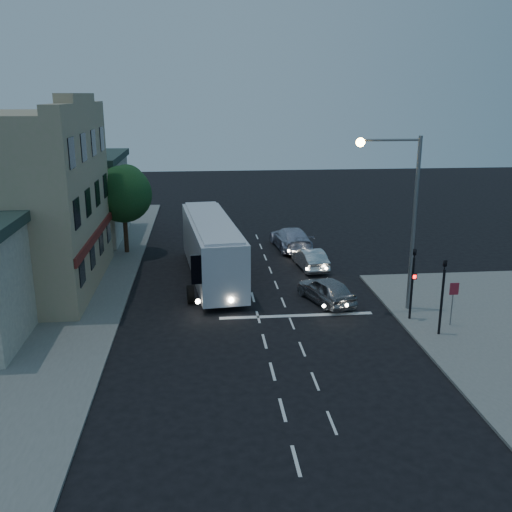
{
  "coord_description": "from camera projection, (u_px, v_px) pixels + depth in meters",
  "views": [
    {
      "loc": [
        -2.73,
        -25.23,
        11.1
      ],
      "look_at": [
        0.25,
        5.77,
        2.2
      ],
      "focal_mm": 40.0,
      "sensor_mm": 36.0,
      "label": 1
    }
  ],
  "objects": [
    {
      "name": "regulatory_sign",
      "position": [
        453.0,
        297.0,
        27.64
      ],
      "size": [
        0.45,
        0.12,
        2.2
      ],
      "color": "slate",
      "rests_on": "sidewalk_near"
    },
    {
      "name": "car_sedan_a",
      "position": [
        310.0,
        259.0,
        37.34
      ],
      "size": [
        1.88,
        4.25,
        1.36
      ],
      "primitive_type": "imported",
      "rotation": [
        0.0,
        0.0,
        3.25
      ],
      "color": "silver",
      "rests_on": "ground"
    },
    {
      "name": "tour_bus",
      "position": [
        212.0,
        247.0,
        35.0
      ],
      "size": [
        3.81,
        12.43,
        3.75
      ],
      "rotation": [
        0.0,
        0.0,
        0.11
      ],
      "color": "silver",
      "rests_on": "ground"
    },
    {
      "name": "traffic_signal_main",
      "position": [
        413.0,
        275.0,
        28.23
      ],
      "size": [
        0.25,
        0.35,
        4.1
      ],
      "color": "black",
      "rests_on": "sidewalk_near"
    },
    {
      "name": "sidewalk_far",
      "position": [
        31.0,
        286.0,
        33.9
      ],
      "size": [
        12.0,
        50.0,
        0.12
      ],
      "primitive_type": "cube",
      "color": "slate",
      "rests_on": "ground"
    },
    {
      "name": "ground",
      "position": [
        262.0,
        333.0,
        27.45
      ],
      "size": [
        120.0,
        120.0,
        0.0
      ],
      "primitive_type": "plane",
      "color": "black"
    },
    {
      "name": "traffic_signal_side",
      "position": [
        443.0,
        288.0,
        26.4
      ],
      "size": [
        0.18,
        0.15,
        4.1
      ],
      "color": "black",
      "rests_on": "sidewalk_near"
    },
    {
      "name": "street_tree",
      "position": [
        123.0,
        191.0,
        39.84
      ],
      "size": [
        4.0,
        4.0,
        6.2
      ],
      "color": "black",
      "rests_on": "sidewalk_far"
    },
    {
      "name": "low_building_north",
      "position": [
        63.0,
        196.0,
        44.42
      ],
      "size": [
        9.4,
        9.4,
        6.5
      ],
      "color": "gray",
      "rests_on": "sidewalk_far"
    },
    {
      "name": "main_building",
      "position": [
        4.0,
        202.0,
        32.41
      ],
      "size": [
        10.12,
        12.0,
        11.0
      ],
      "color": "tan",
      "rests_on": "sidewalk_far"
    },
    {
      "name": "road_markings",
      "position": [
        279.0,
        307.0,
        30.73
      ],
      "size": [
        8.0,
        30.55,
        0.01
      ],
      "color": "silver",
      "rests_on": "ground"
    },
    {
      "name": "car_suv",
      "position": [
        326.0,
        290.0,
        31.25
      ],
      "size": [
        2.98,
        4.56,
        1.44
      ],
      "primitive_type": "imported",
      "rotation": [
        0.0,
        0.0,
        3.47
      ],
      "color": "gray",
      "rests_on": "ground"
    },
    {
      "name": "streetlight",
      "position": [
        403.0,
        204.0,
        28.66
      ],
      "size": [
        3.32,
        0.44,
        9.0
      ],
      "color": "slate",
      "rests_on": "sidewalk_near"
    },
    {
      "name": "car_sedan_b",
      "position": [
        291.0,
        238.0,
        42.05
      ],
      "size": [
        2.79,
        5.74,
        1.61
      ],
      "primitive_type": "imported",
      "rotation": [
        0.0,
        0.0,
        3.24
      ],
      "color": "silver",
      "rests_on": "ground"
    }
  ]
}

